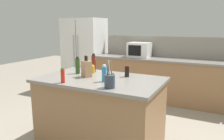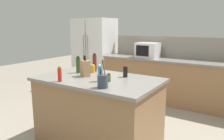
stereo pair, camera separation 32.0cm
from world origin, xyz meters
The scene contains 14 objects.
back_counter_run centered at (0.30, 2.20, 0.47)m, with size 3.05×0.66×0.94m.
wall_backsplash centered at (0.30, 2.52, 1.17)m, with size 3.01×0.03×0.46m, color gray.
kitchen_island centered at (0.00, 0.00, 0.47)m, with size 1.64×1.00×0.94m.
refrigerator centered at (-1.76, 2.25, 0.91)m, with size 0.99×0.75×1.82m.
microwave centered at (-0.25, 2.20, 1.10)m, with size 0.48×0.39×0.32m.
knife_block centered at (-0.21, -0.01, 1.05)m, with size 0.16×0.15×0.29m.
utensil_crock centered at (0.33, -0.35, 1.02)m, with size 0.12×0.12×0.32m.
soy_sauce_bottle centered at (0.28, 0.25, 1.01)m, with size 0.06×0.06×0.16m.
hot_sauce_bottle centered at (-0.29, -0.41, 1.03)m, with size 0.05×0.05×0.19m.
olive_oil_bottle centered at (-0.44, 0.11, 1.06)m, with size 0.06×0.06×0.25m.
vinegar_bottle centered at (-0.30, 0.33, 1.07)m, with size 0.06×0.06×0.28m.
dish_soap_bottle centered at (0.14, -0.13, 1.04)m, with size 0.06×0.06×0.21m.
spice_jar_oregano centered at (0.23, -0.08, 0.99)m, with size 0.05×0.05×0.10m.
honey_jar centered at (-0.27, 0.24, 1.00)m, with size 0.07×0.07×0.12m.
Camera 2 is at (1.70, -2.29, 1.62)m, focal length 35.00 mm.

